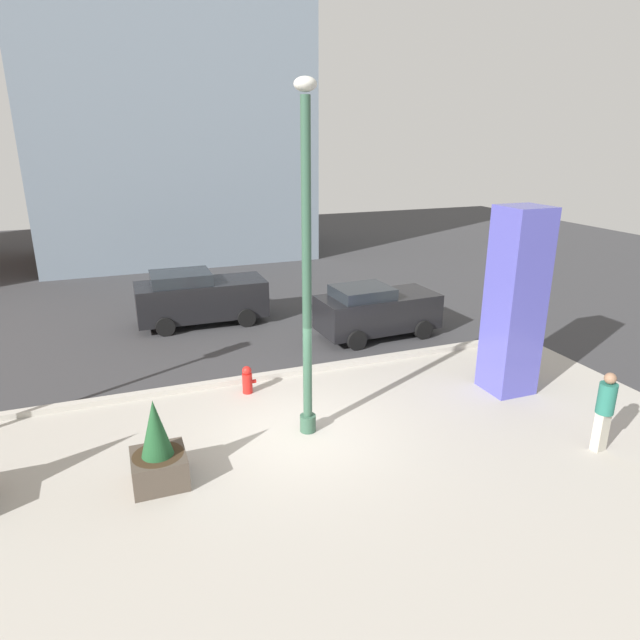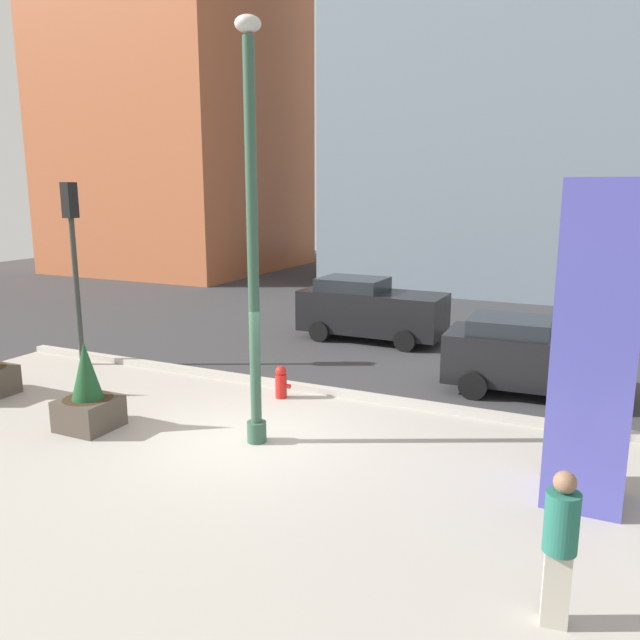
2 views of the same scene
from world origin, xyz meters
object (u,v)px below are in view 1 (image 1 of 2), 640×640
object	(u,v)px
fire_hydrant	(247,380)
car_intersection	(199,297)
lamp_post	(307,276)
pedestrian_on_sidewalk	(605,408)
potted_plant_curbside	(158,453)
art_pillar_blue	(515,302)
car_curb_west	(376,310)

from	to	relation	value
fire_hydrant	car_intersection	bearing A→B (deg)	91.89
lamp_post	pedestrian_on_sidewalk	bearing A→B (deg)	-28.21
fire_hydrant	pedestrian_on_sidewalk	bearing A→B (deg)	-40.34
lamp_post	potted_plant_curbside	xyz separation A→B (m)	(-3.33, -0.83, -2.97)
lamp_post	art_pillar_blue	distance (m)	5.76
lamp_post	car_curb_west	xyz separation A→B (m)	(4.25, 5.14, -2.74)
car_curb_west	lamp_post	bearing A→B (deg)	-129.56
art_pillar_blue	fire_hydrant	xyz separation A→B (m)	(-6.42, 2.21, -2.03)
lamp_post	car_intersection	world-z (taller)	lamp_post
potted_plant_curbside	pedestrian_on_sidewalk	bearing A→B (deg)	-13.52
potted_plant_curbside	fire_hydrant	world-z (taller)	potted_plant_curbside
potted_plant_curbside	car_curb_west	distance (m)	9.65
potted_plant_curbside	pedestrian_on_sidewalk	distance (m)	9.10
car_intersection	pedestrian_on_sidewalk	bearing A→B (deg)	-60.41
art_pillar_blue	pedestrian_on_sidewalk	size ratio (longest dim) A/B	2.68
fire_hydrant	lamp_post	bearing A→B (deg)	-71.56
car_curb_west	pedestrian_on_sidewalk	size ratio (longest dim) A/B	2.26
art_pillar_blue	car_intersection	world-z (taller)	art_pillar_blue
fire_hydrant	car_intersection	xyz separation A→B (m)	(-0.20, 6.12, 0.60)
lamp_post	potted_plant_curbside	size ratio (longest dim) A/B	4.21
pedestrian_on_sidewalk	art_pillar_blue	bearing A→B (deg)	88.15
potted_plant_curbside	fire_hydrant	size ratio (longest dim) A/B	2.36
art_pillar_blue	car_intersection	bearing A→B (deg)	128.49
car_intersection	car_curb_west	xyz separation A→B (m)	(5.25, -3.39, -0.08)
fire_hydrant	car_intersection	distance (m)	6.15
lamp_post	fire_hydrant	size ratio (longest dim) A/B	9.91
lamp_post	pedestrian_on_sidewalk	size ratio (longest dim) A/B	4.15
lamp_post	art_pillar_blue	xyz separation A→B (m)	(5.62, 0.20, -1.23)
car_curb_west	car_intersection	bearing A→B (deg)	147.16
art_pillar_blue	car_intersection	size ratio (longest dim) A/B	1.07
potted_plant_curbside	car_curb_west	size ratio (longest dim) A/B	0.44
potted_plant_curbside	car_curb_west	xyz separation A→B (m)	(7.57, 5.97, 0.24)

